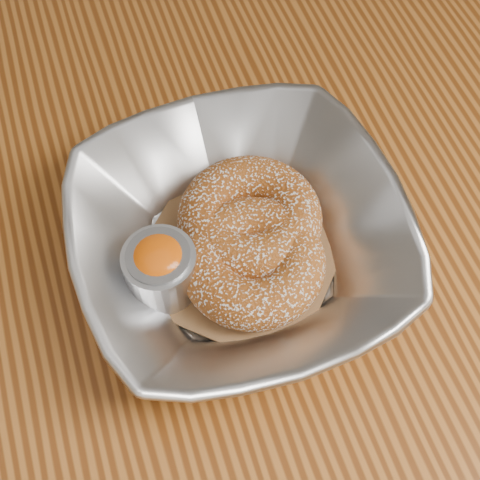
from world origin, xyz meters
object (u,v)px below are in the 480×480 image
object	(u,v)px
serving_bowl	(240,240)
donut_front	(253,262)
table	(155,354)
ramekin	(161,268)
donut_back	(250,219)

from	to	relation	value
serving_bowl	donut_front	xyz separation A→B (m)	(0.00, -0.02, -0.00)
donut_front	serving_bowl	bearing A→B (deg)	98.47
table	serving_bowl	bearing A→B (deg)	10.23
table	serving_bowl	xyz separation A→B (m)	(0.08, 0.02, 0.13)
serving_bowl	donut_front	bearing A→B (deg)	-81.53
table	ramekin	bearing A→B (deg)	22.11
table	donut_front	distance (m)	0.15
table	serving_bowl	distance (m)	0.15
table	ramekin	world-z (taller)	ramekin
serving_bowl	ramekin	size ratio (longest dim) A/B	4.61
ramekin	donut_front	bearing A→B (deg)	-11.85
serving_bowl	donut_back	distance (m)	0.02
donut_front	ramekin	bearing A→B (deg)	168.15
table	donut_front	size ratio (longest dim) A/B	11.17
ramekin	table	bearing A→B (deg)	-157.89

